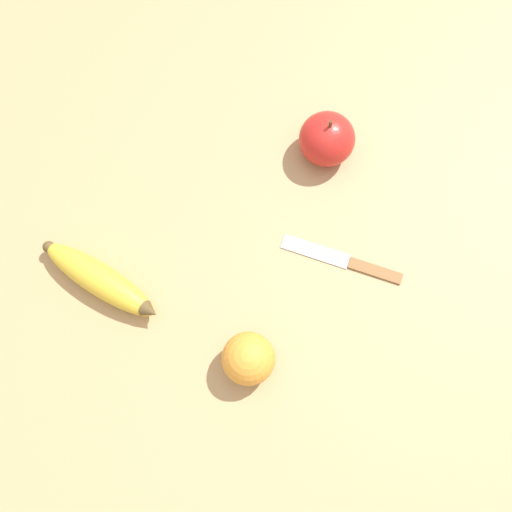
# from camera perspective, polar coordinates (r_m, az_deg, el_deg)

# --- Properties ---
(ground_plane) EXTENTS (3.00, 3.00, 0.00)m
(ground_plane) POSITION_cam_1_polar(r_m,az_deg,el_deg) (0.87, -0.76, 0.62)
(ground_plane) COLOR tan
(banana) EXTENTS (0.20, 0.07, 0.04)m
(banana) POSITION_cam_1_polar(r_m,az_deg,el_deg) (0.86, -14.58, -2.23)
(banana) COLOR gold
(banana) RESTS_ON ground_plane
(orange) EXTENTS (0.07, 0.07, 0.07)m
(orange) POSITION_cam_1_polar(r_m,az_deg,el_deg) (0.80, -0.73, -9.75)
(orange) COLOR orange
(orange) RESTS_ON ground_plane
(apple) EXTENTS (0.08, 0.08, 0.09)m
(apple) POSITION_cam_1_polar(r_m,az_deg,el_deg) (0.90, 6.77, 11.01)
(apple) COLOR red
(apple) RESTS_ON ground_plane
(paring_knife) EXTENTS (0.18, 0.08, 0.01)m
(paring_knife) POSITION_cam_1_polar(r_m,az_deg,el_deg) (0.87, 8.58, -0.48)
(paring_knife) COLOR silver
(paring_knife) RESTS_ON ground_plane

